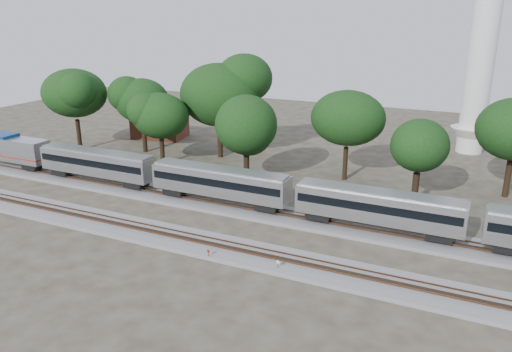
{
  "coord_description": "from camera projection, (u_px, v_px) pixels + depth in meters",
  "views": [
    {
      "loc": [
        26.81,
        -42.43,
        22.13
      ],
      "look_at": [
        4.76,
        5.0,
        4.83
      ],
      "focal_mm": 35.0,
      "sensor_mm": 36.0,
      "label": 1
    }
  ],
  "objects": [
    {
      "name": "tree_4",
      "position": [
        246.0,
        125.0,
        65.51
      ],
      "size": [
        8.1,
        8.1,
        11.42
      ],
      "color": "black",
      "rests_on": "ground"
    },
    {
      "name": "tree_3",
      "position": [
        219.0,
        95.0,
        76.78
      ],
      "size": [
        10.03,
        10.03,
        14.15
      ],
      "color": "black",
      "rests_on": "ground"
    },
    {
      "name": "switch_stand_red",
      "position": [
        208.0,
        253.0,
        46.48
      ],
      "size": [
        0.34,
        0.1,
        1.07
      ],
      "rotation": [
        0.0,
        0.0,
        -0.19
      ],
      "color": "#512D19",
      "rests_on": "ground"
    },
    {
      "name": "tree_1",
      "position": [
        142.0,
        101.0,
        80.11
      ],
      "size": [
        8.62,
        8.62,
        12.15
      ],
      "color": "black",
      "rests_on": "ground"
    },
    {
      "name": "switch_lever",
      "position": [
        229.0,
        262.0,
        46.03
      ],
      "size": [
        0.56,
        0.41,
        0.3
      ],
      "primitive_type": "cube",
      "rotation": [
        0.0,
        0.0,
        -0.23
      ],
      "color": "#512D19",
      "rests_on": "ground"
    },
    {
      "name": "track_far",
      "position": [
        223.0,
        205.0,
        59.31
      ],
      "size": [
        160.0,
        5.0,
        0.73
      ],
      "color": "slate",
      "rests_on": "ground"
    },
    {
      "name": "track_near",
      "position": [
        176.0,
        238.0,
        50.7
      ],
      "size": [
        160.0,
        5.0,
        0.73
      ],
      "color": "slate",
      "rests_on": "ground"
    },
    {
      "name": "tree_6",
      "position": [
        420.0,
        146.0,
        57.92
      ],
      "size": [
        7.45,
        7.45,
        10.51
      ],
      "color": "black",
      "rests_on": "ground"
    },
    {
      "name": "tree_0",
      "position": [
        74.0,
        93.0,
        81.18
      ],
      "size": [
        9.64,
        9.64,
        13.59
      ],
      "color": "black",
      "rests_on": "ground"
    },
    {
      "name": "brick_building",
      "position": [
        160.0,
        125.0,
        91.58
      ],
      "size": [
        10.19,
        8.02,
        4.4
      ],
      "rotation": [
        0.0,
        0.0,
        0.18
      ],
      "color": "brown",
      "rests_on": "ground"
    },
    {
      "name": "ground",
      "position": [
        197.0,
        225.0,
        54.21
      ],
      "size": [
        160.0,
        160.0,
        0.0
      ],
      "primitive_type": "plane",
      "color": "#383328",
      "rests_on": "ground"
    },
    {
      "name": "train",
      "position": [
        221.0,
        181.0,
        58.48
      ],
      "size": [
        89.17,
        3.07,
        4.53
      ],
      "color": "silver",
      "rests_on": "ground"
    },
    {
      "name": "tree_5",
      "position": [
        348.0,
        118.0,
        66.41
      ],
      "size": [
        8.75,
        8.75,
        12.34
      ],
      "color": "black",
      "rests_on": "ground"
    },
    {
      "name": "switch_stand_white",
      "position": [
        278.0,
        264.0,
        44.4
      ],
      "size": [
        0.35,
        0.08,
        1.1
      ],
      "rotation": [
        0.0,
        0.0,
        -0.15
      ],
      "color": "#512D19",
      "rests_on": "ground"
    },
    {
      "name": "tree_2",
      "position": [
        160.0,
        116.0,
        73.68
      ],
      "size": [
        7.59,
        7.59,
        10.69
      ],
      "color": "black",
      "rests_on": "ground"
    }
  ]
}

